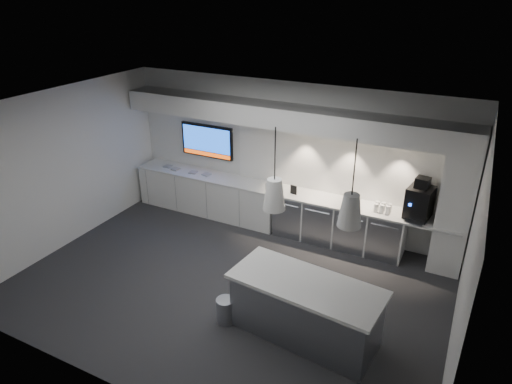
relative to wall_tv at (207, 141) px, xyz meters
The scene contains 28 objects.
floor 3.47m from the wall_tv, 52.18° to the right, with size 7.00×7.00×0.00m, color #2B2B2E.
ceiling 3.42m from the wall_tv, 52.18° to the right, with size 7.00×7.00×0.00m, color black.
wall_back 1.90m from the wall_tv, ahead, with size 7.00×7.00×0.00m, color white.
wall_front 5.30m from the wall_tv, 68.99° to the right, with size 7.00×7.00×0.00m, color white.
wall_left 2.92m from the wall_tv, 123.17° to the right, with size 7.00×7.00×0.00m, color white.
wall_right 5.93m from the wall_tv, 24.38° to the right, with size 7.00×7.00×0.00m, color white.
back_counter 2.04m from the wall_tv, ahead, with size 6.80×0.65×0.04m, color silver.
left_base_cabinets 1.17m from the wall_tv, 61.19° to the right, with size 3.30×0.63×0.86m, color white.
fridge_unit_a 2.45m from the wall_tv, ahead, with size 0.60×0.61×0.85m, color #9C9FA5.
fridge_unit_b 3.01m from the wall_tv, ahead, with size 0.60×0.61×0.85m, color #9C9FA5.
fridge_unit_c 3.60m from the wall_tv, ahead, with size 0.60×0.61×0.85m, color #9C9FA5.
fridge_unit_d 4.21m from the wall_tv, ahead, with size 0.60×0.61×0.85m, color #9C9FA5.
backsplash 3.10m from the wall_tv, ahead, with size 4.60×0.03×1.30m, color white.
soffit 2.09m from the wall_tv, ahead, with size 6.90×0.60×0.40m, color white.
column 5.11m from the wall_tv, ahead, with size 0.55×0.55×2.60m, color white.
wall_tv is the anchor object (origin of this frame).
island 4.72m from the wall_tv, 40.60° to the right, with size 2.23×1.14×0.91m.
bin 4.22m from the wall_tv, 54.42° to the right, with size 0.28×0.28×0.40m, color #9C9FA5.
coffee_machine 4.54m from the wall_tv, ahead, with size 0.48×0.63×0.75m.
sign_black 2.29m from the wall_tv, ahead, with size 0.14×0.02×0.18m, color black.
sign_white 1.83m from the wall_tv, 12.94° to the right, with size 0.18×0.02×0.14m, color silver.
cup_cluster 3.98m from the wall_tv, ahead, with size 0.30×0.19×0.16m, color white, non-canonical shape.
tray_a 1.14m from the wall_tv, 162.15° to the right, with size 0.16×0.16×0.03m, color #989898.
tray_b 0.97m from the wall_tv, 151.96° to the right, with size 0.16×0.16×0.03m, color #989898.
tray_c 0.75m from the wall_tv, 119.26° to the right, with size 0.16×0.16×0.03m, color #989898.
tray_d 0.73m from the wall_tv, 65.13° to the right, with size 0.16×0.16×0.03m, color #989898.
pendant_left 4.25m from the wall_tv, 45.13° to the right, with size 0.30×0.30×1.13m.
pendant_right 5.02m from the wall_tv, 36.78° to the right, with size 0.30×0.30×1.13m.
Camera 1 is at (3.31, -5.48, 4.67)m, focal length 32.00 mm.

